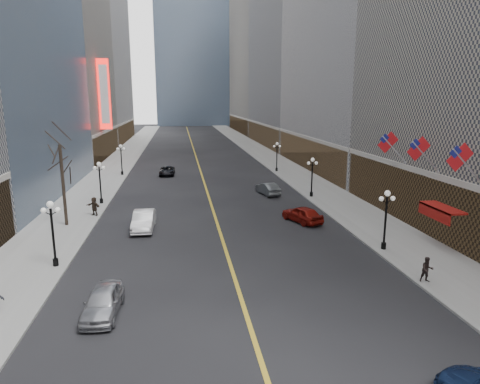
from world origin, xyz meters
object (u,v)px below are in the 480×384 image
object	(u,v)px
streetlamp_west_1	(52,227)
streetlamp_west_3	(121,156)
streetlamp_east_3	(277,154)
car_nb_mid	(144,220)
car_sb_far	(268,189)
streetlamp_west_2	(100,178)
car_nb_near	(103,301)
car_nb_far	(167,171)
car_sb_mid	(302,214)
streetlamp_east_1	(386,214)
streetlamp_east_2	(312,173)

from	to	relation	value
streetlamp_west_1	streetlamp_west_3	size ratio (longest dim) A/B	1.00
streetlamp_east_3	streetlamp_west_3	xyz separation A→B (m)	(-23.60, 0.00, 0.00)
car_nb_mid	car_sb_far	size ratio (longest dim) A/B	1.14
streetlamp_west_1	streetlamp_west_2	world-z (taller)	same
car_nb_near	car_nb_far	xyz separation A→B (m)	(2.37, 42.58, -0.09)
car_sb_mid	car_nb_near	bearing A→B (deg)	22.36
car_sb_far	car_nb_far	bearing A→B (deg)	-63.35
car_nb_far	car_sb_far	bearing A→B (deg)	-49.30
streetlamp_west_1	streetlamp_west_2	bearing A→B (deg)	90.00
streetlamp_west_2	car_sb_far	bearing A→B (deg)	6.87
streetlamp_east_1	car_nb_mid	bearing A→B (deg)	156.21
car_sb_mid	car_sb_far	distance (m)	11.94
streetlamp_west_2	streetlamp_west_3	xyz separation A→B (m)	(0.00, 18.00, 0.00)
streetlamp_west_1	car_nb_near	world-z (taller)	streetlamp_west_1
streetlamp_west_2	streetlamp_west_3	bearing A→B (deg)	90.00
streetlamp_east_2	streetlamp_west_2	bearing A→B (deg)	180.00
streetlamp_east_1	streetlamp_west_2	distance (m)	29.68
streetlamp_west_2	car_sb_far	distance (m)	19.17
streetlamp_east_1	streetlamp_east_3	xyz separation A→B (m)	(0.00, 36.00, 0.00)
streetlamp_east_3	car_nb_near	bearing A→B (deg)	-114.13
car_sb_far	car_sb_mid	bearing A→B (deg)	81.52
streetlamp_east_2	streetlamp_west_3	xyz separation A→B (m)	(-23.60, 18.00, 0.00)
streetlamp_east_2	streetlamp_west_2	xyz separation A→B (m)	(-23.60, 0.00, 0.00)
streetlamp_east_1	streetlamp_east_2	xyz separation A→B (m)	(0.00, 18.00, 0.00)
car_nb_near	car_nb_mid	world-z (taller)	car_nb_mid
streetlamp_east_1	streetlamp_west_1	size ratio (longest dim) A/B	1.00
car_nb_mid	car_sb_far	world-z (taller)	car_nb_mid
car_nb_far	car_sb_mid	xyz separation A→B (m)	(13.04, -27.10, 0.11)
streetlamp_west_1	streetlamp_west_3	world-z (taller)	same
car_nb_mid	car_sb_mid	distance (m)	14.43
car_nb_far	car_sb_mid	size ratio (longest dim) A/B	1.05
streetlamp_west_2	streetlamp_west_3	distance (m)	18.00
streetlamp_west_2	car_nb_mid	size ratio (longest dim) A/B	0.90
car_nb_near	car_nb_far	bearing A→B (deg)	89.63
streetlamp_east_1	streetlamp_west_1	world-z (taller)	same
streetlamp_west_2	streetlamp_east_1	bearing A→B (deg)	-37.33
streetlamp_east_1	streetlamp_east_3	world-z (taller)	same
streetlamp_west_2	car_nb_near	distance (m)	25.57
streetlamp_west_1	car_nb_near	distance (m)	8.58
streetlamp_west_2	streetlamp_west_1	bearing A→B (deg)	-90.00
streetlamp_east_2	car_sb_far	world-z (taller)	streetlamp_east_2
streetlamp_east_1	car_sb_far	bearing A→B (deg)	103.04
streetlamp_east_2	car_sb_mid	xyz separation A→B (m)	(-3.91, -9.64, -2.13)
car_nb_far	streetlamp_east_3	bearing A→B (deg)	3.62
streetlamp_east_2	car_nb_near	world-z (taller)	streetlamp_east_2
streetlamp_west_3	car_sb_far	xyz separation A→B (m)	(18.90, -15.72, -2.18)
streetlamp_east_2	streetlamp_east_1	bearing A→B (deg)	-90.00
streetlamp_west_1	car_nb_far	world-z (taller)	streetlamp_west_1
streetlamp_east_1	streetlamp_east_3	size ratio (longest dim) A/B	1.00
streetlamp_west_1	car_nb_near	size ratio (longest dim) A/B	1.03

